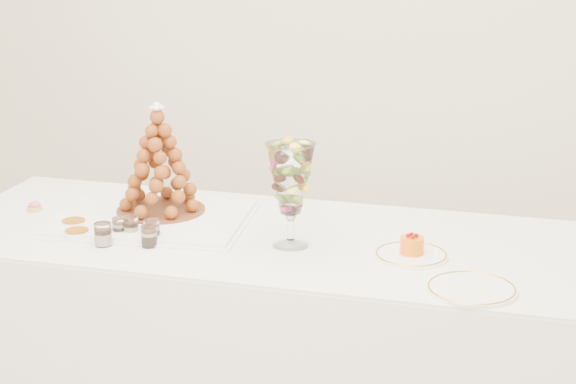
# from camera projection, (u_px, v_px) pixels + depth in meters

# --- Properties ---
(buffet_table) EXTENTS (2.12, 0.87, 0.80)m
(buffet_table) POSITION_uv_depth(u_px,v_px,m) (254.00, 344.00, 3.29)
(buffet_table) COLOR white
(buffet_table) RESTS_ON ground
(lace_tray) EXTENTS (0.67, 0.53, 0.02)m
(lace_tray) POSITION_uv_depth(u_px,v_px,m) (152.00, 218.00, 3.29)
(lace_tray) COLOR white
(lace_tray) RESTS_ON buffet_table
(macaron_vase) EXTENTS (0.15, 0.15, 0.33)m
(macaron_vase) POSITION_uv_depth(u_px,v_px,m) (291.00, 180.00, 3.00)
(macaron_vase) COLOR white
(macaron_vase) RESTS_ON buffet_table
(cake_plate) EXTENTS (0.23, 0.23, 0.01)m
(cake_plate) POSITION_uv_depth(u_px,v_px,m) (411.00, 255.00, 2.96)
(cake_plate) COLOR white
(cake_plate) RESTS_ON buffet_table
(spare_plate) EXTENTS (0.26, 0.26, 0.01)m
(spare_plate) POSITION_uv_depth(u_px,v_px,m) (472.00, 289.00, 2.70)
(spare_plate) COLOR white
(spare_plate) RESTS_ON buffet_table
(pink_tart) EXTENTS (0.05, 0.05, 0.03)m
(pink_tart) POSITION_uv_depth(u_px,v_px,m) (35.00, 207.00, 3.40)
(pink_tart) COLOR tan
(pink_tart) RESTS_ON buffet_table
(verrine_a) EXTENTS (0.05, 0.05, 0.06)m
(verrine_a) POSITION_uv_depth(u_px,v_px,m) (119.00, 227.00, 3.14)
(verrine_a) COLOR white
(verrine_a) RESTS_ON buffet_table
(verrine_b) EXTENTS (0.06, 0.06, 0.07)m
(verrine_b) POSITION_uv_depth(u_px,v_px,m) (131.00, 227.00, 3.13)
(verrine_b) COLOR white
(verrine_b) RESTS_ON buffet_table
(verrine_c) EXTENTS (0.06, 0.06, 0.07)m
(verrine_c) POSITION_uv_depth(u_px,v_px,m) (152.00, 230.00, 3.09)
(verrine_c) COLOR white
(verrine_c) RESTS_ON buffet_table
(verrine_d) EXTENTS (0.07, 0.07, 0.07)m
(verrine_d) POSITION_uv_depth(u_px,v_px,m) (103.00, 234.00, 3.05)
(verrine_d) COLOR white
(verrine_d) RESTS_ON buffet_table
(verrine_e) EXTENTS (0.06, 0.06, 0.07)m
(verrine_e) POSITION_uv_depth(u_px,v_px,m) (149.00, 236.00, 3.04)
(verrine_e) COLOR white
(verrine_e) RESTS_ON buffet_table
(ramekin_back) EXTENTS (0.09, 0.09, 0.03)m
(ramekin_back) POSITION_uv_depth(u_px,v_px,m) (74.00, 225.00, 3.21)
(ramekin_back) COLOR white
(ramekin_back) RESTS_ON buffet_table
(ramekin_front) EXTENTS (0.09, 0.09, 0.03)m
(ramekin_front) POSITION_uv_depth(u_px,v_px,m) (77.00, 235.00, 3.12)
(ramekin_front) COLOR white
(ramekin_front) RESTS_ON buffet_table
(croquembouche) EXTENTS (0.32, 0.32, 0.38)m
(croquembouche) POSITION_uv_depth(u_px,v_px,m) (159.00, 159.00, 3.28)
(croquembouche) COLOR brown
(croquembouche) RESTS_ON lace_tray
(mousse_cake) EXTENTS (0.07, 0.07, 0.07)m
(mousse_cake) POSITION_uv_depth(u_px,v_px,m) (412.00, 245.00, 2.96)
(mousse_cake) COLOR orange
(mousse_cake) RESTS_ON cake_plate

